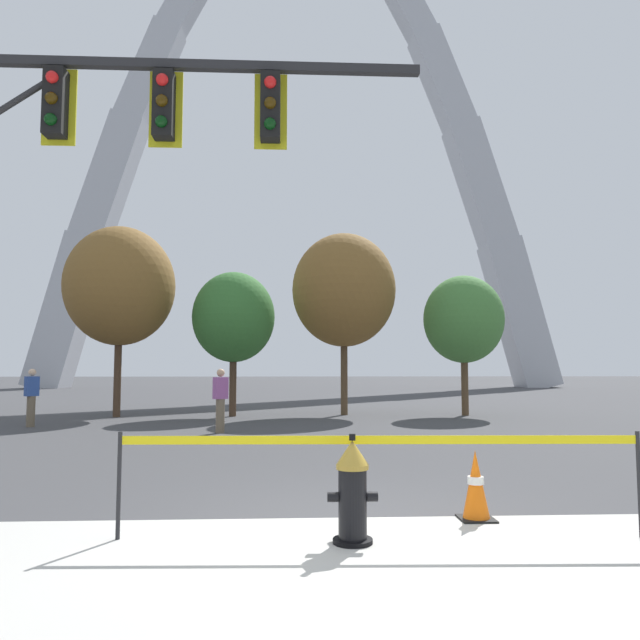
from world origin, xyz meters
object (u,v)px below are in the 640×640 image
fire_hydrant (352,492)px  pedestrian_standing_center (31,397)px  pedestrian_walking_left (220,400)px  traffic_cone_by_hydrant (476,486)px  monument_arch (298,163)px  traffic_signal_gantry (21,150)px

fire_hydrant → pedestrian_standing_center: pedestrian_standing_center is taller
pedestrian_walking_left → fire_hydrant: bearing=-76.4°
fire_hydrant → pedestrian_standing_center: (-7.70, 11.40, 0.35)m
fire_hydrant → pedestrian_walking_left: bearing=103.6°
fire_hydrant → traffic_cone_by_hydrant: fire_hydrant is taller
fire_hydrant → monument_arch: size_ratio=0.02×
monument_arch → pedestrian_walking_left: size_ratio=28.58×
monument_arch → pedestrian_standing_center: monument_arch is taller
traffic_signal_gantry → pedestrian_walking_left: size_ratio=4.92×
pedestrian_standing_center → monument_arch: bearing=77.4°
traffic_cone_by_hydrant → pedestrian_standing_center: size_ratio=0.46×
fire_hydrant → pedestrian_walking_left: (-2.32, 9.57, 0.35)m
fire_hydrant → traffic_cone_by_hydrant: size_ratio=1.36×
traffic_signal_gantry → pedestrian_walking_left: 8.43m
fire_hydrant → traffic_signal_gantry: (-4.07, 2.15, 3.94)m
traffic_cone_by_hydrant → pedestrian_standing_center: 13.99m
pedestrian_walking_left → monument_arch: bearing=86.4°
fire_hydrant → traffic_cone_by_hydrant: 1.59m
pedestrian_walking_left → pedestrian_standing_center: bearing=161.2°
traffic_signal_gantry → monument_arch: 46.37m
traffic_signal_gantry → pedestrian_walking_left: (1.75, 7.42, -3.59)m
pedestrian_walking_left → pedestrian_standing_center: same height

